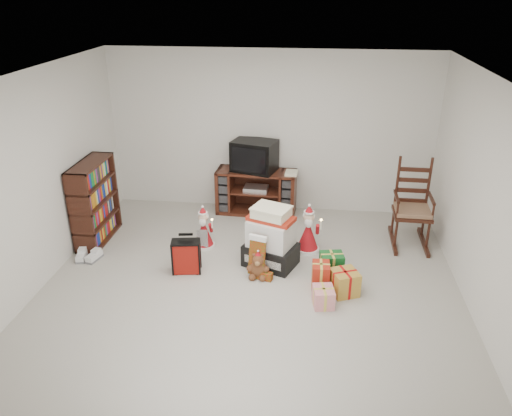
{
  "coord_description": "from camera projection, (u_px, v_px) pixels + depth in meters",
  "views": [
    {
      "loc": [
        0.67,
        -4.94,
        3.37
      ],
      "look_at": [
        0.01,
        0.6,
        0.83
      ],
      "focal_mm": 35.0,
      "sensor_mm": 36.0,
      "label": 1
    }
  ],
  "objects": [
    {
      "name": "teddy_bear",
      "position": [
        258.0,
        267.0,
        6.18
      ],
      "size": [
        0.22,
        0.2,
        0.33
      ],
      "color": "brown",
      "rests_on": "floor"
    },
    {
      "name": "gift_pile",
      "position": [
        271.0,
        240.0,
        6.38
      ],
      "size": [
        0.76,
        0.66,
        0.8
      ],
      "rotation": [
        0.0,
        0.0,
        -0.37
      ],
      "color": "black",
      "rests_on": "floor"
    },
    {
      "name": "bookshelf",
      "position": [
        95.0,
        203.0,
        6.94
      ],
      "size": [
        0.31,
        0.94,
        1.15
      ],
      "color": "#3A150F",
      "rests_on": "floor"
    },
    {
      "name": "red_suitcase",
      "position": [
        186.0,
        257.0,
        6.26
      ],
      "size": [
        0.36,
        0.23,
        0.51
      ],
      "rotation": [
        0.0,
        0.0,
        0.16
      ],
      "color": "maroon",
      "rests_on": "floor"
    },
    {
      "name": "tv_stand",
      "position": [
        256.0,
        192.0,
        7.84
      ],
      "size": [
        1.25,
        0.5,
        0.7
      ],
      "rotation": [
        0.0,
        0.0,
        -0.05
      ],
      "color": "#4B2115",
      "rests_on": "floor"
    },
    {
      "name": "stocking",
      "position": [
        257.0,
        256.0,
        6.14
      ],
      "size": [
        0.28,
        0.18,
        0.56
      ],
      "primitive_type": null,
      "rotation": [
        0.0,
        0.0,
        -0.29
      ],
      "color": "#0B6511",
      "rests_on": "floor"
    },
    {
      "name": "rocking_chair",
      "position": [
        411.0,
        214.0,
        6.93
      ],
      "size": [
        0.51,
        0.84,
        1.25
      ],
      "rotation": [
        0.0,
        0.0,
        -0.02
      ],
      "color": "#3A150F",
      "rests_on": "floor"
    },
    {
      "name": "crt_television",
      "position": [
        254.0,
        156.0,
        7.61
      ],
      "size": [
        0.74,
        0.62,
        0.47
      ],
      "rotation": [
        0.0,
        0.0,
        -0.27
      ],
      "color": "black",
      "rests_on": "tv_stand"
    },
    {
      "name": "santa_figurine",
      "position": [
        308.0,
        233.0,
        6.75
      ],
      "size": [
        0.33,
        0.31,
        0.68
      ],
      "color": "#A01117",
      "rests_on": "floor"
    },
    {
      "name": "gift_cluster",
      "position": [
        327.0,
        279.0,
        5.95
      ],
      "size": [
        0.56,
        0.87,
        0.26
      ],
      "color": "#A22312",
      "rests_on": "floor"
    },
    {
      "name": "sneaker_pair",
      "position": [
        88.0,
        256.0,
        6.61
      ],
      "size": [
        0.34,
        0.28,
        0.09
      ],
      "rotation": [
        0.0,
        0.0,
        0.03
      ],
      "color": "white",
      "rests_on": "floor"
    },
    {
      "name": "room",
      "position": [
        249.0,
        196.0,
        5.41
      ],
      "size": [
        5.01,
        5.01,
        2.51
      ],
      "color": "#BCB7AC",
      "rests_on": "ground"
    },
    {
      "name": "mrs_claus_figurine",
      "position": [
        204.0,
        231.0,
        6.86
      ],
      "size": [
        0.3,
        0.28,
        0.61
      ],
      "color": "#A01117",
      "rests_on": "floor"
    }
  ]
}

